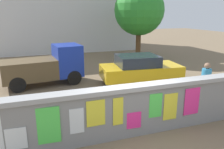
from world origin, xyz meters
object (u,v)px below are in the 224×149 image
(car_parked, at_px, (140,69))
(tree_roadside, at_px, (139,10))
(auto_rickshaw_truck, at_px, (47,66))
(motorcycle, at_px, (72,104))
(person_walking, at_px, (206,80))
(bicycle_near, at_px, (135,103))

(car_parked, height_order, tree_roadside, tree_roadside)
(auto_rickshaw_truck, height_order, car_parked, auto_rickshaw_truck)
(motorcycle, xyz_separation_m, person_walking, (4.77, -0.59, 0.52))
(motorcycle, relative_size, person_walking, 1.17)
(car_parked, bearing_deg, person_walking, -71.82)
(motorcycle, distance_m, bicycle_near, 2.12)
(person_walking, bearing_deg, auto_rickshaw_truck, 138.97)
(person_walking, bearing_deg, car_parked, 108.18)
(bicycle_near, distance_m, tree_roadside, 10.04)
(motorcycle, xyz_separation_m, bicycle_near, (2.10, -0.33, -0.10))
(car_parked, xyz_separation_m, bicycle_near, (-1.62, -2.98, -0.37))
(motorcycle, bearing_deg, person_walking, -7.03)
(person_walking, distance_m, tree_roadside, 9.30)
(bicycle_near, xyz_separation_m, person_walking, (2.68, -0.25, 0.62))
(bicycle_near, xyz_separation_m, tree_roadside, (4.20, 8.57, 3.13))
(auto_rickshaw_truck, height_order, motorcycle, auto_rickshaw_truck)
(motorcycle, relative_size, tree_roadside, 0.36)
(person_walking, bearing_deg, motorcycle, 172.97)
(person_walking, bearing_deg, bicycle_near, 174.58)
(car_parked, height_order, motorcycle, car_parked)
(motorcycle, bearing_deg, tree_roadside, 52.60)
(bicycle_near, bearing_deg, auto_rickshaw_truck, 120.94)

